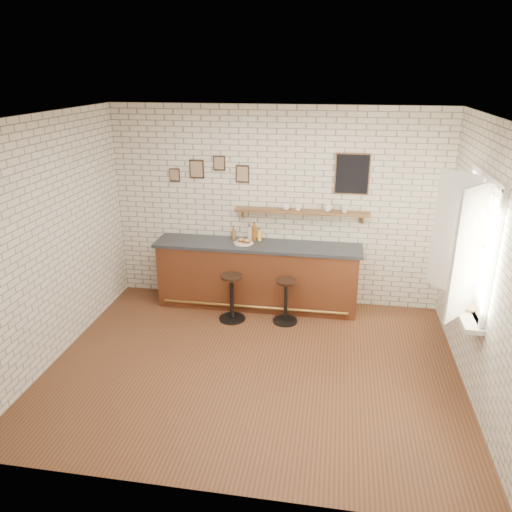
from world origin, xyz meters
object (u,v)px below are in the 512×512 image
object	(u,v)px
shelf_cup_d	(345,209)
shelf_cup_c	(328,208)
bar_stool_right	(286,300)
book_lower	(463,307)
condiment_bottle_yellow	(259,235)
shelf_cup_b	(298,207)
bar_counter	(257,275)
sandwich_plate	(244,243)
bitters_bottle_brown	(234,234)
bitters_bottle_white	(250,234)
bar_stool_left	(232,296)
shelf_cup_a	(286,207)
bitters_bottle_amber	(254,233)
book_upper	(463,304)
ciabatta_sandwich	(244,241)

from	to	relation	value
shelf_cup_d	shelf_cup_c	bearing A→B (deg)	161.43
bar_stool_right	book_lower	size ratio (longest dim) A/B	2.82
condiment_bottle_yellow	shelf_cup_b	distance (m)	0.73
condiment_bottle_yellow	shelf_cup_c	distance (m)	1.11
bar_counter	book_lower	xyz separation A→B (m)	(2.61, -1.56, 0.43)
bar_counter	sandwich_plate	distance (m)	0.55
bitters_bottle_brown	book_lower	bearing A→B (deg)	-29.88
sandwich_plate	bar_counter	bearing A→B (deg)	3.62
sandwich_plate	bar_stool_right	distance (m)	1.07
bitters_bottle_white	bar_stool_left	world-z (taller)	bitters_bottle_white
shelf_cup_a	book_lower	distance (m)	2.89
bitters_bottle_amber	book_lower	world-z (taller)	bitters_bottle_amber
shelf_cup_a	book_upper	world-z (taller)	shelf_cup_a
bar_stool_left	book_upper	xyz separation A→B (m)	(2.90, -1.00, 0.58)
bar_stool_left	bar_stool_right	xyz separation A→B (m)	(0.78, 0.05, -0.02)
shelf_cup_b	shelf_cup_d	xyz separation A→B (m)	(0.68, 0.00, 0.00)
shelf_cup_b	shelf_cup_d	size ratio (longest dim) A/B	0.94
shelf_cup_d	book_lower	xyz separation A→B (m)	(1.36, -1.76, -0.61)
shelf_cup_d	book_upper	distance (m)	2.27
bar_counter	condiment_bottle_yellow	world-z (taller)	condiment_bottle_yellow
bar_stool_right	shelf_cup_c	bearing A→B (deg)	52.37
bitters_bottle_brown	shelf_cup_c	distance (m)	1.48
shelf_cup_b	bar_counter	bearing A→B (deg)	146.80
bar_stool_left	shelf_cup_b	world-z (taller)	shelf_cup_b
bar_stool_left	shelf_cup_c	distance (m)	1.90
ciabatta_sandwich	shelf_cup_b	world-z (taller)	shelf_cup_b
bitters_bottle_white	shelf_cup_c	world-z (taller)	shelf_cup_c
ciabatta_sandwich	condiment_bottle_yellow	distance (m)	0.27
bitters_bottle_white	shelf_cup_c	size ratio (longest dim) A/B	1.78
ciabatta_sandwich	bitters_bottle_white	distance (m)	0.19
bitters_bottle_brown	bar_stool_left	world-z (taller)	bitters_bottle_brown
shelf_cup_c	book_lower	bearing A→B (deg)	-135.85
shelf_cup_a	book_upper	xyz separation A→B (m)	(2.22, -1.73, -0.59)
condiment_bottle_yellow	book_lower	size ratio (longest dim) A/B	0.83
condiment_bottle_yellow	shelf_cup_a	size ratio (longest dim) A/B	1.64
bar_counter	book_upper	bearing A→B (deg)	-30.35
ciabatta_sandwich	bitters_bottle_amber	size ratio (longest dim) A/B	0.71
ciabatta_sandwich	bar_stool_right	size ratio (longest dim) A/B	0.31
bar_counter	shelf_cup_a	size ratio (longest dim) A/B	26.38
sandwich_plate	bitters_bottle_amber	bearing A→B (deg)	54.07
shelf_cup_c	shelf_cup_d	world-z (taller)	shelf_cup_c
bar_counter	sandwich_plate	world-z (taller)	sandwich_plate
ciabatta_sandwich	book_lower	distance (m)	3.21
shelf_cup_a	shelf_cup_b	distance (m)	0.18
sandwich_plate	bitters_bottle_amber	xyz separation A→B (m)	(0.13, 0.18, 0.11)
bitters_bottle_amber	shelf_cup_a	world-z (taller)	shelf_cup_a
condiment_bottle_yellow	shelf_cup_c	xyz separation A→B (m)	(1.00, 0.03, 0.46)
bitters_bottle_white	shelf_cup_b	bearing A→B (deg)	2.76
bitters_bottle_white	book_lower	size ratio (longest dim) A/B	1.00
condiment_bottle_yellow	bar_stool_right	world-z (taller)	condiment_bottle_yellow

